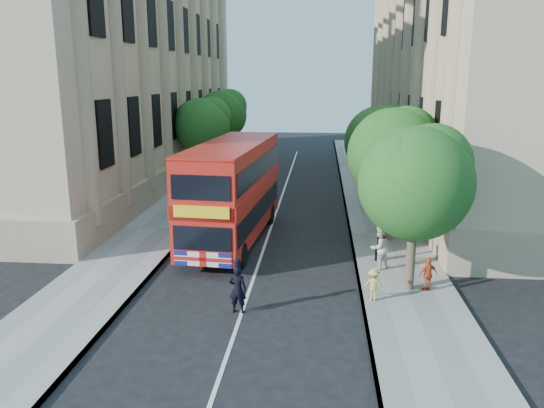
% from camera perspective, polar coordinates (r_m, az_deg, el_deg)
% --- Properties ---
extents(ground, '(120.00, 120.00, 0.00)m').
position_cam_1_polar(ground, '(17.37, -3.62, -12.55)').
color(ground, black).
rests_on(ground, ground).
extents(pavement_right, '(3.50, 80.00, 0.12)m').
position_cam_1_polar(pavement_right, '(26.70, 12.09, -3.27)').
color(pavement_right, gray).
rests_on(pavement_right, ground).
extents(pavement_left, '(3.50, 80.00, 0.12)m').
position_cam_1_polar(pavement_left, '(27.76, -12.21, -2.63)').
color(pavement_left, gray).
rests_on(pavement_left, ground).
extents(building_right, '(12.00, 38.00, 18.00)m').
position_cam_1_polar(building_right, '(41.02, 22.03, 14.46)').
color(building_right, tan).
rests_on(building_right, ground).
extents(building_left, '(12.00, 38.00, 18.00)m').
position_cam_1_polar(building_left, '(42.67, -17.75, 14.72)').
color(building_left, tan).
rests_on(building_left, ground).
extents(tree_right_near, '(4.00, 4.00, 6.08)m').
position_cam_1_polar(tree_right_near, '(19.04, 15.33, 2.81)').
color(tree_right_near, '#473828').
rests_on(tree_right_near, ground).
extents(tree_right_mid, '(4.20, 4.20, 6.37)m').
position_cam_1_polar(tree_right_mid, '(24.87, 13.05, 5.81)').
color(tree_right_mid, '#473828').
rests_on(tree_right_mid, ground).
extents(tree_right_far, '(4.00, 4.00, 6.15)m').
position_cam_1_polar(tree_right_far, '(30.80, 11.59, 7.05)').
color(tree_right_far, '#473828').
rests_on(tree_right_far, ground).
extents(tree_left_far, '(4.00, 4.00, 6.30)m').
position_cam_1_polar(tree_left_far, '(38.52, -7.48, 8.64)').
color(tree_left_far, '#473828').
rests_on(tree_left_far, ground).
extents(tree_left_back, '(4.20, 4.20, 6.65)m').
position_cam_1_polar(tree_left_back, '(46.32, -5.30, 9.82)').
color(tree_left_back, '#473828').
rests_on(tree_left_back, ground).
extents(lamp_post, '(0.32, 0.32, 5.16)m').
position_cam_1_polar(lamp_post, '(22.15, 11.63, -0.13)').
color(lamp_post, black).
rests_on(lamp_post, pavement_right).
extents(double_decker_bus, '(3.40, 10.13, 4.60)m').
position_cam_1_polar(double_decker_bus, '(24.84, -4.20, 1.66)').
color(double_decker_bus, '#B5150C').
rests_on(double_decker_bus, ground).
extents(box_van, '(2.23, 5.31, 3.02)m').
position_cam_1_polar(box_van, '(30.73, -3.91, 1.92)').
color(box_van, black).
rests_on(box_van, ground).
extents(police_constable, '(0.63, 0.45, 1.63)m').
position_cam_1_polar(police_constable, '(17.70, -3.71, -9.16)').
color(police_constable, black).
rests_on(police_constable, ground).
extents(woman_pedestrian, '(1.10, 1.07, 1.78)m').
position_cam_1_polar(woman_pedestrian, '(21.60, 11.45, -4.61)').
color(woman_pedestrian, silver).
rests_on(woman_pedestrian, pavement_right).
extents(child_a, '(0.78, 0.55, 1.23)m').
position_cam_1_polar(child_a, '(19.96, 16.45, -7.26)').
color(child_a, '#D65225').
rests_on(child_a, pavement_right).
extents(child_b, '(0.76, 0.47, 1.13)m').
position_cam_1_polar(child_b, '(18.71, 10.85, -8.51)').
color(child_b, gold).
rests_on(child_b, pavement_right).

